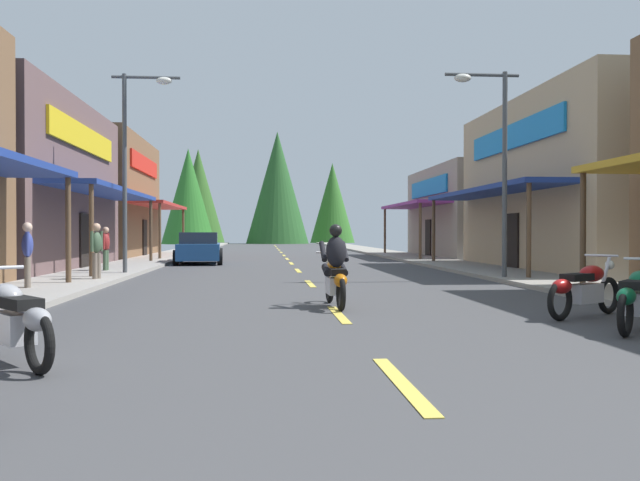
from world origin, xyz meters
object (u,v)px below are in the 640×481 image
at_px(motorcycle_parked_right_4, 584,288).
at_px(rider_cruising_lead, 335,272).
at_px(pedestrian_browsing, 27,252).
at_px(pedestrian_waiting, 97,248).
at_px(parked_car_curbside, 199,248).
at_px(streetlamp_left, 135,145).
at_px(motorcycle_parked_right_3, 637,297).
at_px(streetlamp_right, 493,144).
at_px(pedestrian_by_shop, 106,247).
at_px(motorcycle_parked_left_2, 13,319).

bearing_deg(motorcycle_parked_right_4, rider_cruising_lead, 120.94).
xyz_separation_m(pedestrian_browsing, pedestrian_waiting, (0.90, 2.86, 0.01)).
height_order(motorcycle_parked_right_4, pedestrian_browsing, pedestrian_browsing).
bearing_deg(pedestrian_browsing, parked_car_curbside, 61.57).
distance_m(streetlamp_left, motorcycle_parked_right_3, 16.38).
relative_size(streetlamp_right, pedestrian_by_shop, 3.80).
xyz_separation_m(motorcycle_parked_right_4, motorcycle_parked_left_2, (-8.00, -3.33, 0.00)).
bearing_deg(pedestrian_by_shop, pedestrian_waiting, -76.10).
height_order(motorcycle_parked_left_2, parked_car_curbside, parked_car_curbside).
bearing_deg(pedestrian_by_shop, streetlamp_right, -15.66).
height_order(motorcycle_parked_right_4, parked_car_curbside, parked_car_curbside).
relative_size(streetlamp_right, motorcycle_parked_right_3, 3.63).
height_order(motorcycle_parked_left_2, rider_cruising_lead, rider_cruising_lead).
bearing_deg(parked_car_curbside, streetlamp_left, 167.94).
relative_size(pedestrian_by_shop, parked_car_curbside, 0.36).
xyz_separation_m(streetlamp_right, pedestrian_by_shop, (-11.94, 4.38, -3.04)).
height_order(motorcycle_parked_left_2, pedestrian_browsing, pedestrian_browsing).
relative_size(streetlamp_left, motorcycle_parked_left_2, 3.73).
height_order(pedestrian_by_shop, pedestrian_waiting, pedestrian_waiting).
distance_m(motorcycle_parked_left_2, pedestrian_browsing, 9.32).
distance_m(motorcycle_parked_right_4, pedestrian_waiting, 13.01).
bearing_deg(pedestrian_browsing, motorcycle_parked_right_4, -44.63).
bearing_deg(motorcycle_parked_right_3, pedestrian_browsing, 98.50).
distance_m(streetlamp_left, rider_cruising_lead, 11.44).
bearing_deg(pedestrian_waiting, parked_car_curbside, 98.63).
bearing_deg(pedestrian_waiting, pedestrian_browsing, -89.59).
xyz_separation_m(motorcycle_parked_left_2, pedestrian_by_shop, (-2.62, 15.93, 0.43)).
relative_size(pedestrian_browsing, parked_car_curbside, 0.38).
relative_size(motorcycle_parked_left_2, pedestrian_by_shop, 1.09).
bearing_deg(pedestrian_waiting, streetlamp_left, 97.70).
bearing_deg(motorcycle_parked_right_4, pedestrian_browsing, 119.39).
height_order(streetlamp_left, parked_car_curbside, streetlamp_left).
relative_size(motorcycle_parked_right_4, pedestrian_waiting, 1.11).
xyz_separation_m(motorcycle_parked_right_3, rider_cruising_lead, (-3.99, 3.45, 0.17)).
bearing_deg(streetlamp_left, parked_car_curbside, 81.14).
height_order(streetlamp_left, pedestrian_waiting, streetlamp_left).
xyz_separation_m(motorcycle_parked_right_4, pedestrian_by_shop, (-10.62, 12.60, 0.43)).
bearing_deg(motorcycle_parked_left_2, pedestrian_browsing, -20.97).
relative_size(rider_cruising_lead, pedestrian_browsing, 1.30).
bearing_deg(streetlamp_right, motorcycle_parked_left_2, -128.89).
bearing_deg(motorcycle_parked_right_4, streetlamp_right, 47.41).
distance_m(pedestrian_browsing, pedestrian_waiting, 3.00).
relative_size(streetlamp_left, pedestrian_browsing, 3.93).
height_order(motorcycle_parked_left_2, pedestrian_waiting, pedestrian_waiting).
bearing_deg(streetlamp_right, motorcycle_parked_right_3, -97.54).
bearing_deg(motorcycle_parked_right_4, pedestrian_by_shop, 96.63).
distance_m(motorcycle_parked_right_3, pedestrian_browsing, 12.97).
height_order(streetlamp_right, pedestrian_by_shop, streetlamp_right).
height_order(motorcycle_parked_right_3, pedestrian_waiting, pedestrian_waiting).
xyz_separation_m(motorcycle_parked_right_3, motorcycle_parked_right_4, (-0.02, 1.55, 0.00)).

